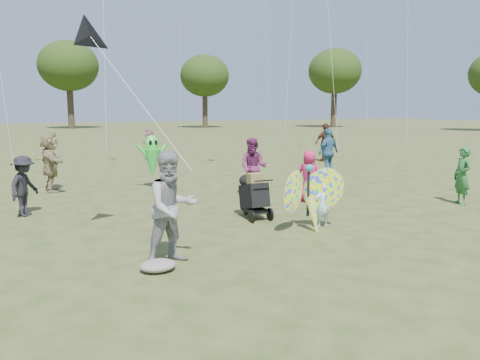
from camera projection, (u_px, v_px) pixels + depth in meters
name	position (u px, v px, depth m)	size (l,w,h in m)	color
ground	(284.00, 248.00, 8.78)	(160.00, 160.00, 0.00)	#51592B
child_girl	(322.00, 205.00, 10.21)	(0.36, 0.24, 1.00)	#ADDAF5
adult_man	(172.00, 208.00, 7.83)	(0.93, 0.72, 1.91)	gray
grey_bag	(158.00, 265.00, 7.54)	(0.59, 0.48, 0.19)	gray
crowd_a	(309.00, 176.00, 13.06)	(0.71, 0.46, 1.44)	#C82052
crowd_b	(24.00, 186.00, 11.30)	(0.95, 0.55, 1.47)	black
crowd_c	(328.00, 152.00, 17.85)	(1.08, 0.45, 1.84)	teal
crowd_d	(50.00, 162.00, 14.56)	(1.75, 0.56, 1.88)	#9B885F
crowd_e	(253.00, 167.00, 13.86)	(0.84, 0.65, 1.73)	#6A2351
crowd_f	(462.00, 176.00, 12.65)	(0.57, 0.38, 1.57)	#286C30
crowd_h	(326.00, 142.00, 22.75)	(1.09, 0.45, 1.86)	#50291A
crowd_j	(150.00, 145.00, 23.14)	(1.45, 0.46, 1.56)	#A65F78
jogging_stroller	(253.00, 193.00, 11.08)	(0.55, 1.07, 1.09)	black
butterfly_kite	(310.00, 198.00, 9.94)	(1.74, 0.75, 1.64)	#FB5627
delta_kite_rig	(91.00, 37.00, 8.44)	(1.81, 1.88, 2.78)	black
alien_kite	(152.00, 159.00, 15.23)	(1.12, 0.69, 1.74)	#34DD45
tree_line	(95.00, 67.00, 49.39)	(91.78, 33.60, 10.79)	#3A2D21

